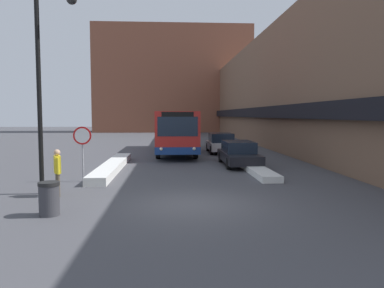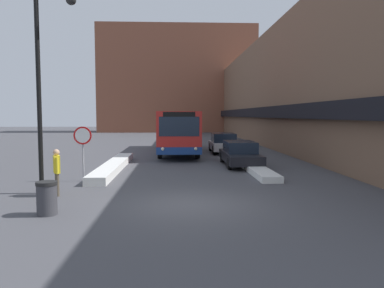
% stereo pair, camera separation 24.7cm
% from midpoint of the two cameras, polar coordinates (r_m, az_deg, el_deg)
% --- Properties ---
extents(ground_plane, '(160.00, 160.00, 0.00)m').
position_cam_midpoint_polar(ground_plane, '(12.00, -0.82, -9.14)').
color(ground_plane, '#47474C').
extents(building_row_right, '(5.50, 60.00, 10.10)m').
position_cam_midpoint_polar(building_row_right, '(37.24, 13.06, 7.73)').
color(building_row_right, brown).
rests_on(building_row_right, ground_plane).
extents(building_backdrop_far, '(26.00, 8.00, 17.47)m').
position_cam_midpoint_polar(building_backdrop_far, '(64.68, -3.02, 9.68)').
color(building_backdrop_far, brown).
rests_on(building_backdrop_far, ground_plane).
extents(snow_bank_left, '(0.90, 9.53, 0.36)m').
position_cam_midpoint_polar(snow_bank_left, '(19.85, -12.33, -3.30)').
color(snow_bank_left, silver).
rests_on(snow_bank_left, ground_plane).
extents(snow_bank_right, '(0.90, 10.48, 0.28)m').
position_cam_midpoint_polar(snow_bank_right, '(20.81, 8.04, -3.00)').
color(snow_bank_right, silver).
rests_on(snow_bank_right, ground_plane).
extents(city_bus, '(2.72, 12.41, 3.04)m').
position_cam_midpoint_polar(city_bus, '(28.00, -2.73, 2.11)').
color(city_bus, red).
rests_on(city_bus, ground_plane).
extents(parked_car_front, '(1.82, 4.82, 1.35)m').
position_cam_midpoint_polar(parked_car_front, '(21.06, 6.78, -1.41)').
color(parked_car_front, black).
rests_on(parked_car_front, ground_plane).
extents(parked_car_middle, '(1.92, 4.29, 1.45)m').
position_cam_midpoint_polar(parked_car_middle, '(28.08, 4.19, 0.16)').
color(parked_car_middle, silver).
rests_on(parked_car_middle, ground_plane).
extents(stop_sign, '(0.76, 0.08, 2.33)m').
position_cam_midpoint_polar(stop_sign, '(16.48, -16.78, 0.33)').
color(stop_sign, gray).
rests_on(stop_sign, ground_plane).
extents(street_lamp, '(1.46, 0.36, 7.12)m').
position_cam_midpoint_polar(street_lamp, '(14.32, -21.82, 10.27)').
color(street_lamp, black).
rests_on(street_lamp, ground_plane).
extents(pedestrian, '(0.35, 0.50, 1.63)m').
position_cam_midpoint_polar(pedestrian, '(13.84, -20.31, -3.46)').
color(pedestrian, brown).
rests_on(pedestrian, ground_plane).
extents(trash_bin, '(0.59, 0.59, 0.95)m').
position_cam_midpoint_polar(trash_bin, '(11.37, -21.53, -7.74)').
color(trash_bin, '#38383D').
rests_on(trash_bin, ground_plane).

